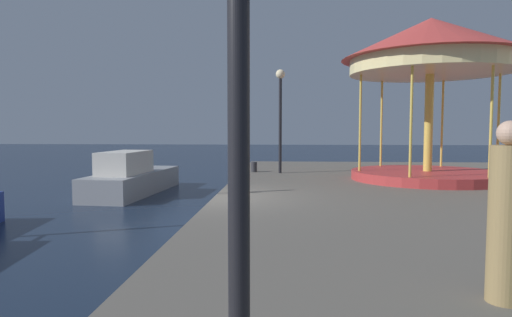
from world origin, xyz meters
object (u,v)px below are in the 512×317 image
bollard_north (254,167)px  carousel (430,60)px  motorboat_grey (132,178)px  lamp_post_mid_promenade (280,102)px  bollard_south (235,186)px  person_near_carousel (507,218)px

bollard_north → carousel: bearing=-21.4°
motorboat_grey → bollard_north: bearing=10.9°
motorboat_grey → lamp_post_mid_promenade: bearing=5.6°
bollard_south → person_near_carousel: 7.98m
bollard_north → person_near_carousel: person_near_carousel is taller
bollard_south → person_near_carousel: (3.50, -7.15, 0.64)m
motorboat_grey → lamp_post_mid_promenade: (5.73, 0.56, 2.94)m
carousel → person_near_carousel: 11.33m
motorboat_grey → carousel: bearing=-7.7°
lamp_post_mid_promenade → bollard_south: (-1.14, -5.43, -2.57)m
carousel → person_near_carousel: (-2.63, -10.56, -3.14)m
motorboat_grey → person_near_carousel: size_ratio=3.27×
lamp_post_mid_promenade → person_near_carousel: size_ratio=2.24×
lamp_post_mid_promenade → person_near_carousel: lamp_post_mid_promenade is taller
bollard_south → person_near_carousel: bearing=-63.9°
motorboat_grey → bollard_south: motorboat_grey is taller
motorboat_grey → bollard_south: bearing=-46.7°
bollard_south → person_near_carousel: size_ratio=0.22×
motorboat_grey → bollard_south: (4.59, -4.87, 0.38)m
carousel → bollard_south: bearing=-150.9°
motorboat_grey → person_near_carousel: bearing=-56.1°
carousel → lamp_post_mid_promenade: 5.51m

